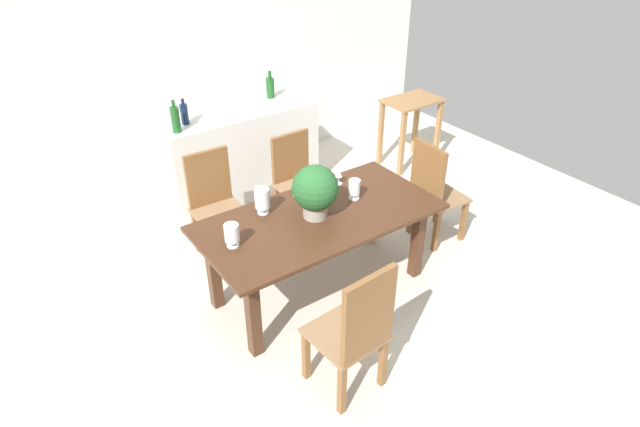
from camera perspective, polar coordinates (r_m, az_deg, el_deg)
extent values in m
plane|color=beige|center=(4.54, 0.57, -8.48)|extent=(7.04, 7.04, 0.00)
cube|color=white|center=(5.99, -14.61, 15.13)|extent=(6.40, 0.10, 2.60)
cube|color=#422616|center=(4.17, -0.06, -0.38)|extent=(1.89, 0.94, 0.03)
cube|color=#422616|center=(3.86, -7.07, -10.71)|extent=(0.08, 0.08, 0.70)
cube|color=#422616|center=(4.61, 10.26, -2.87)|extent=(0.08, 0.08, 0.70)
cube|color=#422616|center=(4.30, -11.18, -5.92)|extent=(0.08, 0.08, 0.70)
cube|color=#422616|center=(4.99, 5.27, 0.49)|extent=(0.08, 0.08, 0.70)
cube|color=brown|center=(5.05, -2.42, -0.76)|extent=(0.04, 0.04, 0.42)
cube|color=brown|center=(5.23, 0.84, 0.51)|extent=(0.04, 0.04, 0.42)
cube|color=brown|center=(5.30, -4.53, 0.88)|extent=(0.04, 0.04, 0.42)
cube|color=brown|center=(5.47, -1.34, 2.05)|extent=(0.04, 0.04, 0.42)
cube|color=olive|center=(5.15, -1.91, 2.82)|extent=(0.44, 0.43, 0.03)
cube|color=brown|center=(5.17, -3.16, 6.05)|extent=(0.40, 0.05, 0.47)
cube|color=brown|center=(3.93, 2.80, -12.27)|extent=(0.05, 0.05, 0.42)
cube|color=brown|center=(3.77, -1.48, -14.70)|extent=(0.05, 0.05, 0.42)
cube|color=brown|center=(3.75, 6.66, -15.30)|extent=(0.05, 0.05, 0.42)
cube|color=brown|center=(3.58, 2.32, -18.07)|extent=(0.05, 0.05, 0.42)
cube|color=olive|center=(3.59, 2.66, -12.61)|extent=(0.46, 0.47, 0.03)
cube|color=brown|center=(3.27, 5.17, -10.70)|extent=(0.40, 0.06, 0.59)
cube|color=brown|center=(5.23, 14.92, -0.74)|extent=(0.05, 0.05, 0.42)
cube|color=brown|center=(5.43, 12.33, 0.99)|extent=(0.05, 0.05, 0.42)
cube|color=brown|center=(5.02, 12.18, -1.84)|extent=(0.05, 0.05, 0.42)
cube|color=brown|center=(5.23, 9.60, 0.00)|extent=(0.05, 0.05, 0.42)
cube|color=olive|center=(5.11, 12.54, 1.74)|extent=(0.44, 0.45, 0.03)
cube|color=brown|center=(4.85, 11.32, 4.12)|extent=(0.07, 0.40, 0.55)
cube|color=brown|center=(4.72, -11.11, -4.13)|extent=(0.05, 0.05, 0.42)
cube|color=brown|center=(4.83, -7.19, -2.76)|extent=(0.05, 0.05, 0.42)
cube|color=brown|center=(5.03, -12.94, -1.86)|extent=(0.05, 0.05, 0.42)
cube|color=brown|center=(5.13, -9.22, -0.63)|extent=(0.05, 0.05, 0.42)
cube|color=olive|center=(4.80, -10.37, -0.10)|extent=(0.45, 0.48, 0.03)
cube|color=brown|center=(4.84, -11.74, 3.73)|extent=(0.40, 0.05, 0.51)
cylinder|color=gray|center=(4.12, -0.50, 0.41)|extent=(0.19, 0.19, 0.12)
sphere|color=#235628|center=(4.02, -0.52, 2.71)|extent=(0.35, 0.35, 0.35)
sphere|color=#DB9EB2|center=(4.09, 1.03, 2.47)|extent=(0.05, 0.05, 0.05)
sphere|color=#DB9EB2|center=(4.11, -0.84, 3.52)|extent=(0.05, 0.05, 0.05)
sphere|color=#DB9EB2|center=(3.99, -2.54, 2.00)|extent=(0.05, 0.05, 0.05)
sphere|color=#DB9EB2|center=(3.88, -0.64, 2.68)|extent=(0.04, 0.04, 0.04)
sphere|color=#DB9EB2|center=(4.03, -2.33, 3.12)|extent=(0.05, 0.05, 0.05)
sphere|color=#DB9EB2|center=(4.15, 1.07, 2.99)|extent=(0.05, 0.05, 0.05)
cylinder|color=silver|center=(3.87, -9.18, -3.32)|extent=(0.09, 0.09, 0.01)
cylinder|color=silver|center=(3.86, -9.21, -3.03)|extent=(0.02, 0.02, 0.04)
cylinder|color=silver|center=(3.81, -9.32, -2.02)|extent=(0.11, 0.11, 0.13)
cylinder|color=silver|center=(4.21, -6.04, 0.14)|extent=(0.09, 0.09, 0.01)
cylinder|color=silver|center=(4.20, -6.06, 0.45)|extent=(0.02, 0.02, 0.04)
cylinder|color=silver|center=(4.14, -6.13, 1.63)|extent=(0.12, 0.12, 0.16)
cylinder|color=silver|center=(4.38, 3.61, 1.67)|extent=(0.09, 0.09, 0.01)
cylinder|color=silver|center=(4.37, 3.62, 1.94)|extent=(0.02, 0.02, 0.04)
cylinder|color=silver|center=(4.33, 3.65, 2.83)|extent=(0.10, 0.10, 0.12)
cylinder|color=silver|center=(4.59, 1.96, 3.19)|extent=(0.06, 0.06, 0.00)
cylinder|color=silver|center=(4.57, 1.97, 3.58)|extent=(0.01, 0.01, 0.07)
cone|color=silver|center=(4.54, 1.99, 4.30)|extent=(0.06, 0.06, 0.06)
cube|color=silver|center=(5.76, -8.50, 6.29)|extent=(1.63, 0.57, 0.95)
cylinder|color=#194C1E|center=(5.15, -15.01, 9.55)|extent=(0.08, 0.08, 0.24)
cylinder|color=#194C1E|center=(5.10, -15.25, 11.13)|extent=(0.03, 0.03, 0.07)
cylinder|color=#194C1E|center=(5.86, -5.28, 13.08)|extent=(0.08, 0.08, 0.21)
cylinder|color=#194C1E|center=(5.81, -5.35, 14.41)|extent=(0.03, 0.03, 0.08)
cylinder|color=#0F1E38|center=(5.32, -14.13, 10.12)|extent=(0.07, 0.07, 0.19)
cylinder|color=#0F1E38|center=(5.28, -14.31, 11.38)|extent=(0.03, 0.03, 0.06)
cube|color=olive|center=(6.34, 9.73, 11.70)|extent=(0.65, 0.45, 0.02)
cube|color=olive|center=(6.19, 8.66, 7.25)|extent=(0.05, 0.05, 0.77)
cube|color=olive|center=(6.56, 12.33, 8.37)|extent=(0.05, 0.05, 0.77)
cube|color=olive|center=(6.43, 6.43, 8.41)|extent=(0.05, 0.05, 0.77)
cube|color=olive|center=(6.79, 10.10, 9.45)|extent=(0.05, 0.05, 0.77)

